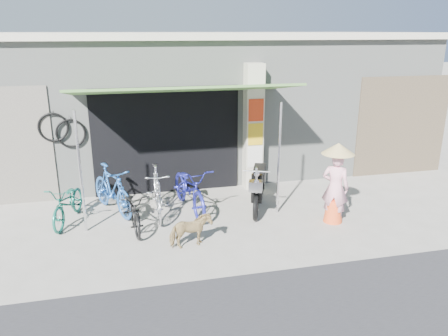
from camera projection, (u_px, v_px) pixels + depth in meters
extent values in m
plane|color=gray|center=(246.00, 232.00, 8.41)|extent=(80.00, 80.00, 0.00)
cube|color=gray|center=(198.00, 101.00, 12.62)|extent=(12.00, 5.00, 3.50)
cube|color=beige|center=(197.00, 35.00, 12.07)|extent=(12.30, 5.30, 0.16)
cube|color=black|center=(167.00, 141.00, 10.17)|extent=(3.40, 0.06, 2.50)
cube|color=black|center=(168.00, 169.00, 10.39)|extent=(3.06, 0.04, 1.10)
torus|color=black|center=(71.00, 133.00, 9.58)|extent=(0.65, 0.05, 0.65)
cylinder|color=silver|center=(69.00, 119.00, 9.51)|extent=(0.02, 0.02, 0.12)
torus|color=black|center=(53.00, 127.00, 9.46)|extent=(0.65, 0.05, 0.65)
cylinder|color=silver|center=(52.00, 113.00, 9.38)|extent=(0.02, 0.02, 0.12)
cube|color=#BEB7A2|center=(253.00, 127.00, 10.42)|extent=(0.42, 0.42, 3.00)
cube|color=#B72B0D|center=(256.00, 110.00, 10.08)|extent=(0.36, 0.02, 0.52)
cube|color=gold|center=(256.00, 134.00, 10.25)|extent=(0.36, 0.02, 0.52)
cube|color=beige|center=(255.00, 157.00, 10.42)|extent=(0.36, 0.02, 0.50)
cube|color=#426E31|center=(184.00, 89.00, 8.98)|extent=(4.60, 1.88, 0.35)
cylinder|color=silver|center=(80.00, 173.00, 8.10)|extent=(0.05, 0.05, 2.36)
cylinder|color=silver|center=(279.00, 160.00, 8.95)|extent=(0.05, 0.05, 2.36)
cube|color=brown|center=(402.00, 126.00, 11.51)|extent=(2.60, 0.06, 2.60)
imported|color=#15624F|center=(68.00, 203.00, 8.74)|extent=(0.91, 1.64, 0.82)
imported|color=#2356A1|center=(112.00, 189.00, 9.18)|extent=(1.18, 1.74, 1.02)
imported|color=black|center=(133.00, 209.00, 8.45)|extent=(0.72, 1.57, 0.80)
imported|color=silver|center=(157.00, 192.00, 9.04)|extent=(0.52, 1.72, 1.03)
imported|color=navy|center=(190.00, 188.00, 9.24)|extent=(0.99, 2.04, 1.03)
imported|color=tan|center=(191.00, 231.00, 7.73)|extent=(0.79, 0.47, 0.63)
torus|color=black|center=(256.00, 208.00, 8.85)|extent=(0.28, 0.54, 0.54)
torus|color=black|center=(260.00, 186.00, 10.10)|extent=(0.28, 0.54, 0.54)
cube|color=black|center=(258.00, 193.00, 9.46)|extent=(0.56, 0.99, 0.10)
cube|color=black|center=(259.00, 178.00, 9.73)|extent=(0.45, 0.62, 0.35)
cube|color=black|center=(259.00, 169.00, 9.66)|extent=(0.43, 0.61, 0.09)
cube|color=black|center=(257.00, 188.00, 8.94)|extent=(0.25, 0.18, 0.57)
cylinder|color=silver|center=(257.00, 171.00, 8.65)|extent=(0.51, 0.22, 0.03)
cube|color=silver|center=(256.00, 186.00, 8.55)|extent=(0.32, 0.29, 0.20)
imported|color=pink|center=(335.00, 188.00, 8.65)|extent=(0.64, 0.60, 1.46)
cone|color=#E64E20|center=(333.00, 211.00, 8.81)|extent=(0.38, 0.38, 0.46)
cone|color=tan|center=(338.00, 148.00, 8.41)|extent=(0.64, 0.64, 0.22)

